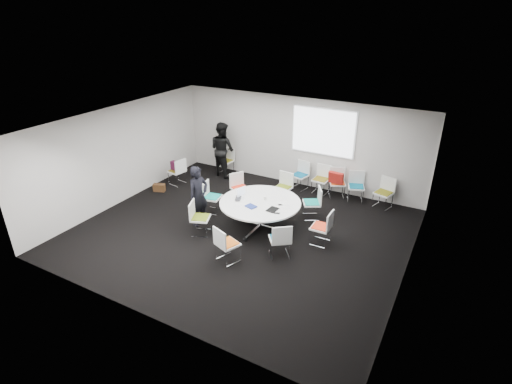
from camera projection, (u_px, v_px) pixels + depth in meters
The scene contains 31 objects.
room_shell at pixel (244, 182), 9.62m from camera, with size 8.08×7.08×2.88m.
conference_table at pixel (260, 209), 10.26m from camera, with size 2.08×2.08×0.73m.
projection_screen at pixel (323, 132), 11.87m from camera, with size 1.90×0.03×1.35m, color white.
chair_ring_a at pixel (321, 233), 9.64m from camera, with size 0.45×0.47×0.88m.
chair_ring_b at pixel (312, 209), 10.81m from camera, with size 0.62×0.62×0.88m.
chair_ring_c at pixel (283, 193), 11.69m from camera, with size 0.50×0.48×0.88m.
chair_ring_d at pixel (240, 194), 11.66m from camera, with size 0.62×0.62×0.88m.
chair_ring_e at pixel (212, 203), 11.13m from camera, with size 0.52×0.53×0.88m.
chair_ring_f at pixel (200, 224), 10.05m from camera, with size 0.58×0.59×0.88m.
chair_ring_g at pixel (227, 250), 8.97m from camera, with size 0.59×0.58×0.88m.
chair_ring_h at pixel (280, 246), 9.14m from camera, with size 0.64×0.64×0.88m.
chair_back_a at pixel (300, 180), 12.54m from camera, with size 0.55×0.54×0.88m.
chair_back_b at pixel (321, 185), 12.24m from camera, with size 0.48×0.47×0.88m.
chair_back_c at pixel (337, 188), 12.01m from camera, with size 0.60×0.60×0.88m.
chair_back_d at pixel (356, 192), 11.77m from camera, with size 0.58×0.57×0.88m.
chair_back_e at pixel (383, 198), 11.38m from camera, with size 0.57×0.56×0.88m.
chair_spare_left at pixel (178, 176), 12.86m from camera, with size 0.52×0.53×0.88m.
chair_person_back at pixel (226, 166), 13.69m from camera, with size 0.52×0.51×0.88m.
person_main at pixel (199, 196), 10.29m from camera, with size 0.59×0.39×1.62m, color black.
person_back at pixel (222, 149), 13.28m from camera, with size 0.89×0.70×1.84m, color black.
laptop at pixel (240, 198), 10.31m from camera, with size 0.33×0.22×0.03m, color #333338.
laptop_lid at pixel (241, 192), 10.41m from camera, with size 0.30×0.02×0.22m, color silver.
notebook_black at pixel (272, 210), 9.76m from camera, with size 0.22×0.30×0.02m, color black.
tablet_folio at pixel (251, 206), 9.91m from camera, with size 0.26×0.20×0.03m, color navy.
papers_right at pixel (283, 203), 10.09m from camera, with size 0.30×0.21×0.00m, color white.
papers_front at pixel (282, 207), 9.90m from camera, with size 0.30×0.21×0.00m, color white.
cup at pixel (265, 198), 10.25m from camera, with size 0.08×0.08×0.09m, color white.
phone at pixel (277, 213), 9.60m from camera, with size 0.14×0.07×0.01m, color black.
maroon_bag at pixel (176, 166), 12.72m from camera, with size 0.40×0.14×0.28m, color #49132F.
brown_bag at pixel (159, 188), 12.42m from camera, with size 0.36×0.16×0.24m, color #422915.
red_jacket at pixel (336, 178), 11.65m from camera, with size 0.44×0.10×0.35m, color #9F1913.
Camera 1 is at (4.57, -7.59, 5.28)m, focal length 28.00 mm.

